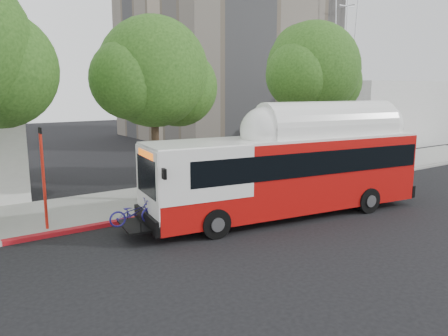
{
  "coord_description": "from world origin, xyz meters",
  "views": [
    {
      "loc": [
        -9.85,
        -12.43,
        5.41
      ],
      "look_at": [
        0.82,
        3.0,
        1.96
      ],
      "focal_mm": 35.0,
      "sensor_mm": 36.0,
      "label": 1
    }
  ],
  "objects": [
    {
      "name": "transit_bus",
      "position": [
        2.74,
        0.9,
        1.81
      ],
      "size": [
        13.33,
        4.33,
        3.88
      ],
      "rotation": [
        0.0,
        0.0,
        -0.14
      ],
      "color": "#B40E0C",
      "rests_on": "ground"
    },
    {
      "name": "curb_strip",
      "position": [
        0.0,
        3.9,
        0.07
      ],
      "size": [
        60.0,
        0.3,
        0.15
      ],
      "primitive_type": "cube",
      "color": "gray",
      "rests_on": "ground"
    },
    {
      "name": "sidewalk",
      "position": [
        0.0,
        6.5,
        0.07
      ],
      "size": [
        60.0,
        5.0,
        0.15
      ],
      "primitive_type": "cube",
      "color": "gray",
      "rests_on": "ground"
    },
    {
      "name": "signal_pole",
      "position": [
        -6.34,
        4.45,
        2.05
      ],
      "size": [
        0.11,
        0.38,
        3.99
      ],
      "color": "red",
      "rests_on": "ground"
    },
    {
      "name": "street_tree_right",
      "position": [
        9.44,
        5.86,
        6.26
      ],
      "size": [
        6.21,
        5.4,
        9.18
      ],
      "color": "#2D2116",
      "rests_on": "ground"
    },
    {
      "name": "street_tree_mid",
      "position": [
        -0.59,
        6.06,
        5.91
      ],
      "size": [
        5.75,
        5.0,
        8.62
      ],
      "color": "#2D2116",
      "rests_on": "ground"
    },
    {
      "name": "horizon_block",
      "position": [
        30.0,
        16.0,
        3.0
      ],
      "size": [
        20.0,
        12.0,
        6.0
      ],
      "primitive_type": "cube",
      "color": "silver",
      "rests_on": "ground"
    },
    {
      "name": "red_curb_segment",
      "position": [
        -3.0,
        3.9,
        0.08
      ],
      "size": [
        10.0,
        0.32,
        0.16
      ],
      "primitive_type": "cube",
      "color": "#A11118",
      "rests_on": "ground"
    },
    {
      "name": "ground",
      "position": [
        0.0,
        0.0,
        0.0
      ],
      "size": [
        120.0,
        120.0,
        0.0
      ],
      "primitive_type": "plane",
      "color": "black",
      "rests_on": "ground"
    }
  ]
}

